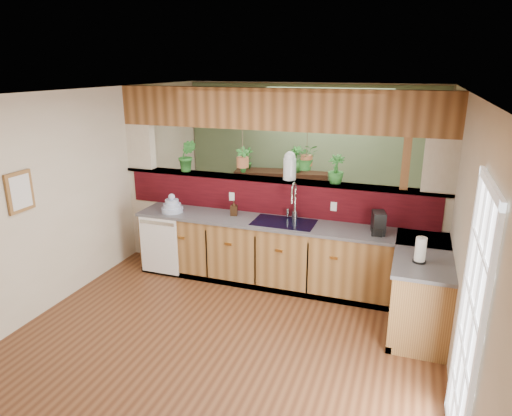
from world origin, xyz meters
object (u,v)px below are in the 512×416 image
(dish_stack, at_px, (172,206))
(coffee_maker, at_px, (378,224))
(faucet, at_px, (294,200))
(soap_dispenser, at_px, (234,208))
(paper_towel, at_px, (420,250))
(shelving_console, at_px, (281,200))
(glass_jar, at_px, (290,166))

(dish_stack, relative_size, coffee_maker, 1.10)
(coffee_maker, bearing_deg, faucet, 157.82)
(soap_dispenser, distance_m, paper_towel, 2.56)
(faucet, height_order, soap_dispenser, faucet)
(dish_stack, xyz_separation_m, shelving_console, (0.91, 2.36, -0.48))
(shelving_console, bearing_deg, dish_stack, -120.98)
(paper_towel, distance_m, shelving_console, 3.90)
(faucet, xyz_separation_m, glass_jar, (-0.13, 0.22, 0.40))
(glass_jar, xyz_separation_m, shelving_console, (-0.66, 1.90, -1.08))
(faucet, relative_size, soap_dispenser, 2.51)
(glass_jar, bearing_deg, paper_towel, -33.20)
(glass_jar, distance_m, shelving_console, 2.29)
(faucet, distance_m, dish_stack, 1.73)
(glass_jar, relative_size, shelving_console, 0.23)
(glass_jar, bearing_deg, coffee_maker, -17.88)
(paper_towel, xyz_separation_m, shelving_console, (-2.39, 3.03, -0.53))
(soap_dispenser, bearing_deg, glass_jar, 24.08)
(dish_stack, bearing_deg, shelving_console, 68.83)
(paper_towel, xyz_separation_m, glass_jar, (-1.73, 1.13, 0.55))
(soap_dispenser, xyz_separation_m, shelving_console, (0.04, 2.21, -0.50))
(paper_towel, bearing_deg, faucet, 150.49)
(paper_towel, bearing_deg, glass_jar, 146.80)
(faucet, distance_m, soap_dispenser, 0.85)
(soap_dispenser, height_order, shelving_console, soap_dispenser)
(coffee_maker, xyz_separation_m, shelving_console, (-1.90, 2.30, -0.53))
(faucet, bearing_deg, dish_stack, -172.16)
(coffee_maker, bearing_deg, soap_dispenser, 164.16)
(soap_dispenser, distance_m, coffee_maker, 1.94)
(paper_towel, bearing_deg, dish_stack, 168.48)
(dish_stack, xyz_separation_m, glass_jar, (1.57, 0.46, 0.60))
(soap_dispenser, bearing_deg, dish_stack, -170.48)
(dish_stack, xyz_separation_m, paper_towel, (3.31, -0.67, 0.05))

